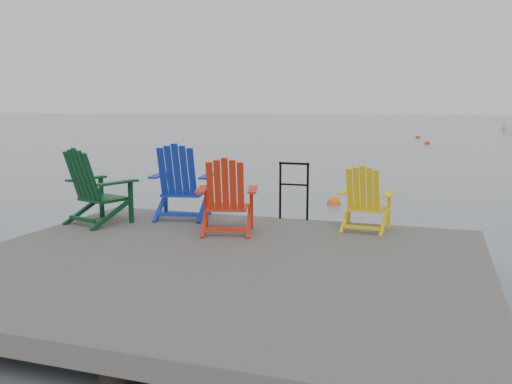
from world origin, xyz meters
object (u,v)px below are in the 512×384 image
(buoy_d, at_px, (418,138))
(handrail, at_px, (294,185))
(buoy_a, at_px, (334,204))
(chair_green, at_px, (95,187))
(buoy_b, at_px, (427,144))
(chair_red, at_px, (227,196))
(chair_blue, at_px, (181,182))
(chair_yellow, at_px, (365,198))

(buoy_d, bearing_deg, handrail, -91.10)
(handrail, bearing_deg, buoy_a, 91.99)
(chair_green, distance_m, buoy_b, 29.40)
(chair_green, height_order, buoy_a, chair_green)
(buoy_b, bearing_deg, buoy_d, 96.55)
(chair_red, height_order, buoy_b, chair_red)
(handrail, distance_m, buoy_d, 35.03)
(chair_blue, relative_size, buoy_d, 3.13)
(handrail, distance_m, chair_blue, 1.77)
(chair_yellow, xyz_separation_m, buoy_d, (-0.49, 35.48, -0.97))
(handrail, relative_size, buoy_d, 2.41)
(chair_red, xyz_separation_m, buoy_a, (0.49, 5.59, -1.03))
(buoy_b, bearing_deg, chair_yellow, -90.69)
(chair_blue, bearing_deg, buoy_b, 71.70)
(buoy_a, bearing_deg, buoy_b, 85.97)
(handrail, xyz_separation_m, chair_red, (-0.64, -1.22, -0.01))
(chair_yellow, height_order, buoy_b, chair_yellow)
(buoy_a, bearing_deg, chair_red, -95.01)
(buoy_d, bearing_deg, chair_red, -92.08)
(chair_red, relative_size, buoy_b, 2.92)
(buoy_d, bearing_deg, buoy_a, -91.54)
(chair_yellow, distance_m, buoy_b, 28.29)
(handrail, xyz_separation_m, chair_yellow, (1.16, -0.47, -0.07))
(handrail, xyz_separation_m, buoy_d, (0.67, 35.01, -1.04))
(chair_green, bearing_deg, buoy_d, 102.98)
(chair_green, xyz_separation_m, buoy_b, (4.23, 29.08, -1.07))
(handrail, xyz_separation_m, chair_blue, (-1.70, -0.50, 0.05))
(chair_green, bearing_deg, chair_blue, 55.05)
(chair_green, xyz_separation_m, buoy_a, (2.58, 5.64, -1.07))
(chair_blue, xyz_separation_m, buoy_b, (3.19, 28.30, -1.09))
(buoy_b, bearing_deg, chair_red, -94.22)
(chair_green, relative_size, buoy_d, 3.02)
(buoy_b, bearing_deg, chair_blue, -96.44)
(buoy_b, xyz_separation_m, buoy_d, (-0.83, 7.21, 0.00))
(buoy_a, relative_size, buoy_b, 0.93)
(buoy_b, bearing_deg, chair_green, -98.28)
(handrail, xyz_separation_m, chair_green, (-2.73, -1.27, 0.03))
(buoy_b, relative_size, buoy_d, 0.96)
(chair_red, distance_m, buoy_a, 5.70)
(buoy_a, distance_m, buoy_b, 23.50)
(handrail, relative_size, chair_red, 0.86)
(handrail, bearing_deg, chair_green, -155.01)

